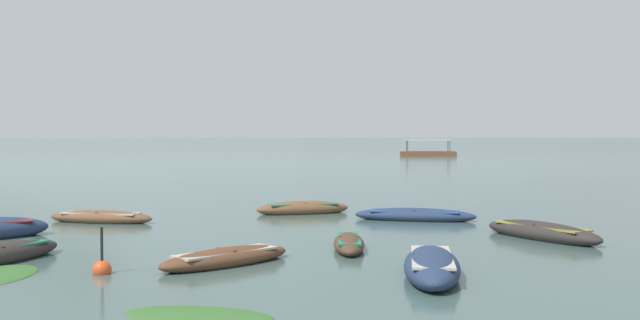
{
  "coord_description": "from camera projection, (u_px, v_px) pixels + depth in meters",
  "views": [
    {
      "loc": [
        0.87,
        -7.06,
        2.96
      ],
      "look_at": [
        3.65,
        55.98,
        0.79
      ],
      "focal_mm": 40.25,
      "sensor_mm": 36.0,
      "label": 1
    }
  ],
  "objects": [
    {
      "name": "ferry_1",
      "position": [
        428.0,
        153.0,
        100.51
      ],
      "size": [
        7.9,
        3.41,
        2.54
      ],
      "color": "brown",
      "rests_on": "ground"
    },
    {
      "name": "rowboat_7",
      "position": [
        542.0,
        232.0,
        20.52
      ],
      "size": [
        2.85,
        4.13,
        0.61
      ],
      "color": "#2D2826",
      "rests_on": "ground"
    },
    {
      "name": "mountain_3",
      "position": [
        499.0,
        105.0,
        2555.42
      ],
      "size": [
        787.33,
        787.33,
        223.18
      ],
      "primitive_type": "cone",
      "color": "slate",
      "rests_on": "ground"
    },
    {
      "name": "rowboat_3",
      "position": [
        349.0,
        244.0,
        18.67
      ],
      "size": [
        0.96,
        3.08,
        0.45
      ],
      "color": "#4C3323",
      "rests_on": "ground"
    },
    {
      "name": "ground_plane",
      "position": [
        288.0,
        137.0,
        1504.77
      ],
      "size": [
        6000.0,
        6000.0,
        0.0
      ],
      "primitive_type": "plane",
      "color": "#425B56"
    },
    {
      "name": "rowboat_6",
      "position": [
        415.0,
        215.0,
        24.98
      ],
      "size": [
        4.36,
        2.11,
        0.54
      ],
      "color": "navy",
      "rests_on": "ground"
    },
    {
      "name": "rowboat_8",
      "position": [
        432.0,
        266.0,
        15.02
      ],
      "size": [
        1.79,
        4.03,
        0.69
      ],
      "color": "navy",
      "rests_on": "ground"
    },
    {
      "name": "rowboat_1",
      "position": [
        101.0,
        217.0,
        24.42
      ],
      "size": [
        3.89,
        1.91,
        0.52
      ],
      "color": "brown",
      "rests_on": "ground"
    },
    {
      "name": "mountain_1",
      "position": [
        62.0,
        50.0,
        2334.33
      ],
      "size": [
        1583.36,
        1583.36,
        561.47
      ],
      "primitive_type": "cone",
      "color": "#56665B",
      "rests_on": "ground"
    },
    {
      "name": "rowboat_2",
      "position": [
        303.0,
        209.0,
        27.17
      ],
      "size": [
        3.75,
        1.92,
        0.59
      ],
      "color": "brown",
      "rests_on": "ground"
    },
    {
      "name": "mountain_2",
      "position": [
        292.0,
        43.0,
        2330.77
      ],
      "size": [
        2623.3,
        2623.3,
        607.37
      ],
      "primitive_type": "cone",
      "color": "slate",
      "rests_on": "ground"
    },
    {
      "name": "mooring_buoy",
      "position": [
        102.0,
        269.0,
        15.34
      ],
      "size": [
        0.41,
        0.41,
        1.12
      ],
      "color": "#DB4C1E",
      "rests_on": "ground"
    },
    {
      "name": "rowboat_5",
      "position": [
        226.0,
        258.0,
        16.41
      ],
      "size": [
        3.3,
        3.11,
        0.49
      ],
      "color": "brown",
      "rests_on": "ground"
    },
    {
      "name": "weed_patch_2",
      "position": [
        199.0,
        316.0,
        11.74
      ],
      "size": [
        2.82,
        1.86,
        0.14
      ],
      "primitive_type": "ellipsoid",
      "rotation": [
        0.0,
        0.0,
        2.87
      ],
      "color": "#38662D",
      "rests_on": "ground"
    }
  ]
}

